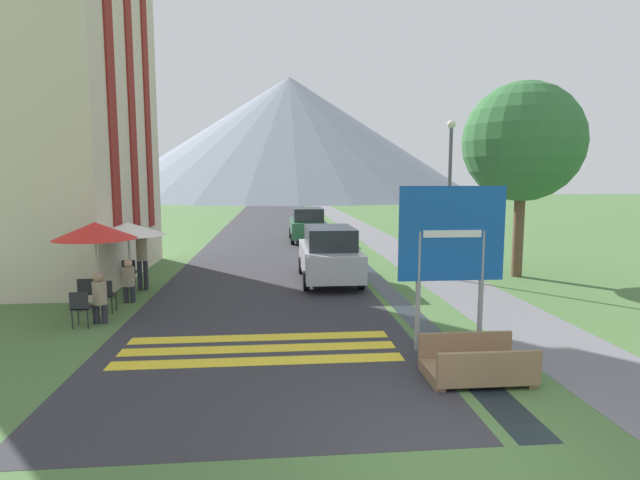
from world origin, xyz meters
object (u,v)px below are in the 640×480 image
at_px(parked_car_far, 307,224).
at_px(tree_by_path, 523,142).
at_px(cafe_chair_near_right, 87,291).
at_px(person_seated_far, 100,295).
at_px(hotel_building, 54,79).
at_px(cafe_chair_near_left, 105,293).
at_px(streetlamp, 449,186).
at_px(cafe_umbrella_front_red, 95,231).
at_px(cafe_umbrella_middle_white, 128,229).
at_px(road_sign, 451,245).
at_px(parked_car_near, 329,254).
at_px(person_standing_terrace, 142,256).
at_px(person_seated_near, 129,279).
at_px(footbridge, 476,366).
at_px(cafe_chair_far_right, 130,270).
at_px(cafe_chair_nearest, 81,306).

relative_size(parked_car_far, tree_by_path, 0.68).
height_order(cafe_chair_near_right, person_seated_far, person_seated_far).
bearing_deg(hotel_building, tree_by_path, -4.80).
bearing_deg(tree_by_path, cafe_chair_near_left, -163.64).
bearing_deg(streetlamp, hotel_building, 173.46).
bearing_deg(parked_car_far, streetlamp, -69.21).
height_order(cafe_umbrella_front_red, cafe_umbrella_middle_white, cafe_umbrella_front_red).
bearing_deg(cafe_umbrella_middle_white, hotel_building, 135.46).
height_order(hotel_building, road_sign, hotel_building).
distance_m(road_sign, cafe_umbrella_middle_white, 9.38).
relative_size(cafe_chair_near_left, cafe_umbrella_front_red, 0.36).
bearing_deg(cafe_umbrella_middle_white, parked_car_far, 63.72).
xyz_separation_m(parked_car_near, streetlamp, (4.03, 0.05, 2.21)).
height_order(hotel_building, person_standing_terrace, hotel_building).
distance_m(parked_car_near, person_standing_terrace, 5.85).
xyz_separation_m(cafe_umbrella_middle_white, tree_by_path, (12.59, 1.64, 2.66)).
bearing_deg(parked_car_far, person_seated_near, -113.71).
height_order(cafe_chair_near_right, person_seated_near, person_seated_near).
bearing_deg(cafe_umbrella_front_red, parked_car_far, 67.16).
distance_m(cafe_umbrella_front_red, person_seated_far, 1.60).
height_order(cafe_chair_near_left, person_standing_terrace, person_standing_terrace).
relative_size(parked_car_near, cafe_umbrella_middle_white, 2.10).
xyz_separation_m(parked_car_near, cafe_chair_near_left, (-6.03, -3.47, -0.40)).
relative_size(footbridge, person_seated_far, 1.40).
bearing_deg(cafe_umbrella_middle_white, cafe_chair_near_right, -108.52).
bearing_deg(cafe_chair_near_right, streetlamp, -8.85).
distance_m(cafe_chair_near_right, cafe_umbrella_middle_white, 2.33).
bearing_deg(hotel_building, parked_car_far, 45.59).
relative_size(footbridge, person_standing_terrace, 0.95).
xyz_separation_m(road_sign, cafe_chair_near_left, (-7.67, 3.38, -1.58)).
height_order(road_sign, cafe_chair_near_left, road_sign).
bearing_deg(road_sign, person_seated_far, 161.74).
bearing_deg(cafe_chair_near_right, footbridge, -57.93).
xyz_separation_m(cafe_chair_near_right, person_seated_near, (0.82, 0.78, 0.15)).
xyz_separation_m(cafe_chair_near_right, streetlamp, (10.62, 3.21, 2.61)).
bearing_deg(person_seated_far, person_seated_near, 87.30).
xyz_separation_m(cafe_umbrella_front_red, cafe_umbrella_middle_white, (0.11, 2.34, -0.19)).
distance_m(cafe_chair_far_right, person_seated_far, 4.13).
bearing_deg(footbridge, parked_car_far, 94.85).
bearing_deg(streetlamp, person_standing_terrace, -175.00).
distance_m(hotel_building, parked_car_near, 10.78).
height_order(cafe_chair_near_right, cafe_chair_far_right, same).
height_order(parked_car_near, cafe_chair_nearest, parked_car_near).
relative_size(cafe_chair_far_right, person_seated_far, 0.70).
bearing_deg(cafe_chair_far_right, cafe_umbrella_front_red, -78.97).
distance_m(cafe_chair_nearest, tree_by_path, 14.28).
height_order(parked_car_near, cafe_umbrella_front_red, cafe_umbrella_front_red).
relative_size(hotel_building, tree_by_path, 1.88).
xyz_separation_m(road_sign, person_standing_terrace, (-7.44, 6.04, -1.06)).
bearing_deg(cafe_chair_near_left, person_seated_near, 88.57).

